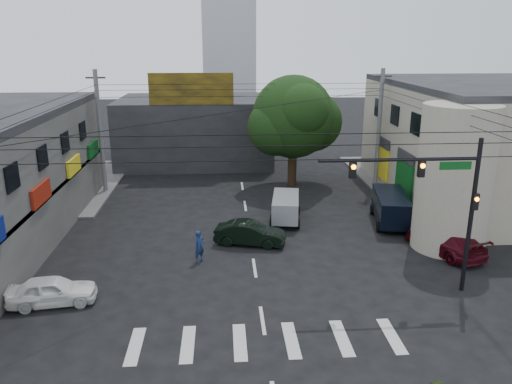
{
  "coord_description": "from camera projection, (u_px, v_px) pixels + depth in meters",
  "views": [
    {
      "loc": [
        -1.53,
        -21.24,
        11.19
      ],
      "look_at": [
        0.21,
        4.0,
        3.46
      ],
      "focal_mm": 35.0,
      "sensor_mm": 36.0,
      "label": 1
    }
  ],
  "objects": [
    {
      "name": "navy_van",
      "position": [
        391.0,
        209.0,
        31.52
      ],
      "size": [
        5.47,
        3.51,
        1.93
      ],
      "primitive_type": null,
      "rotation": [
        0.0,
        0.0,
        1.39
      ],
      "color": "black",
      "rests_on": "ground"
    },
    {
      "name": "corner_column",
      "position": [
        454.0,
        178.0,
        27.01
      ],
      "size": [
        4.0,
        4.0,
        8.0
      ],
      "primitive_type": "cylinder",
      "color": "gray",
      "rests_on": "ground"
    },
    {
      "name": "building_right",
      "position": [
        492.0,
        144.0,
        36.05
      ],
      "size": [
        14.0,
        18.0,
        8.0
      ],
      "primitive_type": "cube",
      "color": "gray",
      "rests_on": "ground"
    },
    {
      "name": "utility_pole_far_left",
      "position": [
        101.0,
        133.0,
        36.86
      ],
      "size": [
        0.32,
        0.32,
        9.2
      ],
      "primitive_type": "cylinder",
      "color": "#59595B",
      "rests_on": "ground"
    },
    {
      "name": "street_tree",
      "position": [
        293.0,
        117.0,
        38.52
      ],
      "size": [
        6.4,
        6.4,
        8.7
      ],
      "color": "black",
      "rests_on": "ground"
    },
    {
      "name": "sidewalk_far_right",
      "position": [
        455.0,
        178.0,
        41.97
      ],
      "size": [
        16.0,
        16.0,
        0.15
      ],
      "primitive_type": "cube",
      "color": "#514F4C",
      "rests_on": "ground"
    },
    {
      "name": "silver_minivan",
      "position": [
        286.0,
        209.0,
        31.93
      ],
      "size": [
        4.35,
        2.77,
        1.66
      ],
      "primitive_type": null,
      "rotation": [
        0.0,
        0.0,
        1.42
      ],
      "color": "#A8A9B0",
      "rests_on": "ground"
    },
    {
      "name": "ground",
      "position": [
        257.0,
        286.0,
        23.63
      ],
      "size": [
        160.0,
        160.0,
        0.0
      ],
      "primitive_type": "plane",
      "color": "black",
      "rests_on": "ground"
    },
    {
      "name": "maroon_sedan",
      "position": [
        445.0,
        240.0,
        27.22
      ],
      "size": [
        5.08,
        6.17,
        1.43
      ],
      "primitive_type": "imported",
      "rotation": [
        0.0,
        0.0,
        3.48
      ],
      "color": "#440913",
      "rests_on": "ground"
    },
    {
      "name": "building_far",
      "position": [
        196.0,
        130.0,
        47.3
      ],
      "size": [
        14.0,
        10.0,
        6.0
      ],
      "primitive_type": "cube",
      "color": "#232326",
      "rests_on": "ground"
    },
    {
      "name": "billboard",
      "position": [
        191.0,
        89.0,
        41.37
      ],
      "size": [
        7.0,
        0.3,
        2.6
      ],
      "primitive_type": "cube",
      "color": "olive",
      "rests_on": "building_far"
    },
    {
      "name": "sidewalk_far_left",
      "position": [
        15.0,
        186.0,
        39.6
      ],
      "size": [
        16.0,
        16.0,
        0.15
      ],
      "primitive_type": "cube",
      "color": "#514F4C",
      "rests_on": "ground"
    },
    {
      "name": "white_compact",
      "position": [
        52.0,
        291.0,
        21.89
      ],
      "size": [
        2.52,
        4.18,
        1.29
      ],
      "primitive_type": "imported",
      "rotation": [
        0.0,
        0.0,
        1.7
      ],
      "color": "white",
      "rests_on": "ground"
    },
    {
      "name": "dark_sedan",
      "position": [
        250.0,
        233.0,
        28.34
      ],
      "size": [
        3.27,
        4.64,
        1.31
      ],
      "primitive_type": "imported",
      "rotation": [
        0.0,
        0.0,
        1.33
      ],
      "color": "black",
      "rests_on": "ground"
    },
    {
      "name": "traffic_gantry",
      "position": [
        437.0,
        192.0,
        21.78
      ],
      "size": [
        7.1,
        0.35,
        7.2
      ],
      "color": "black",
      "rests_on": "ground"
    },
    {
      "name": "traffic_officer",
      "position": [
        199.0,
        246.0,
        26.06
      ],
      "size": [
        1.03,
        1.03,
        1.71
      ],
      "primitive_type": "imported",
      "rotation": [
        0.0,
        0.0,
        0.75
      ],
      "color": "navy",
      "rests_on": "ground"
    },
    {
      "name": "utility_pole_far_right",
      "position": [
        379.0,
        130.0,
        38.25
      ],
      "size": [
        0.32,
        0.32,
        9.2
      ],
      "primitive_type": "cylinder",
      "color": "#59595B",
      "rests_on": "ground"
    }
  ]
}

